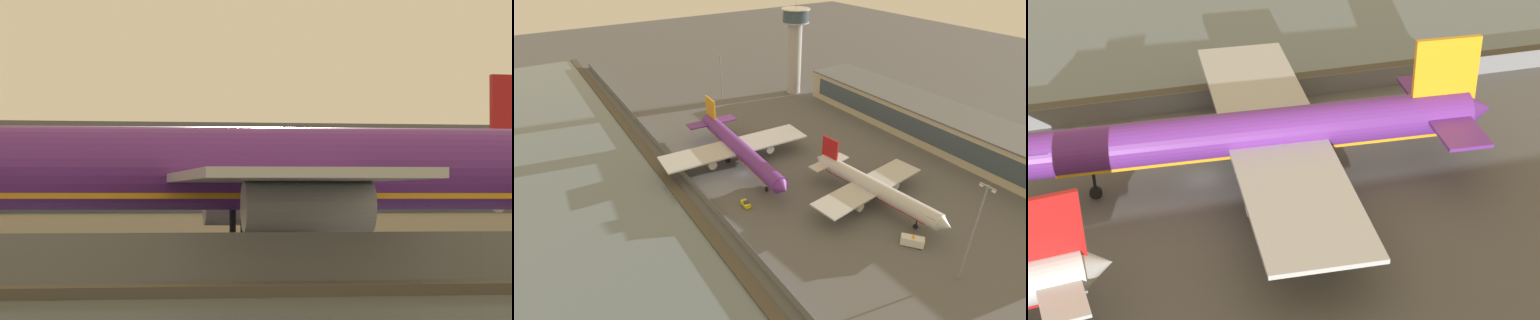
# 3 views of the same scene
# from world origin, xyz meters

# --- Properties ---
(ground_plane) EXTENTS (500.00, 500.00, 0.00)m
(ground_plane) POSITION_xyz_m (0.00, 0.00, 0.00)
(ground_plane) COLOR #565659
(perimeter_fence) EXTENTS (280.00, 0.10, 2.63)m
(perimeter_fence) POSITION_xyz_m (0.00, -16.00, 1.32)
(perimeter_fence) COLOR slate
(perimeter_fence) RESTS_ON ground
(cargo_jet_purple) EXTENTS (54.64, 47.19, 15.03)m
(cargo_jet_purple) POSITION_xyz_m (-6.08, 1.77, 5.74)
(cargo_jet_purple) COLOR #602889
(cargo_jet_purple) RESTS_ON ground
(terminal_building) EXTENTS (120.11, 19.76, 11.52)m
(terminal_building) POSITION_xyz_m (19.08, 68.27, 5.77)
(terminal_building) COLOR #BCB299
(terminal_building) RESTS_ON ground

